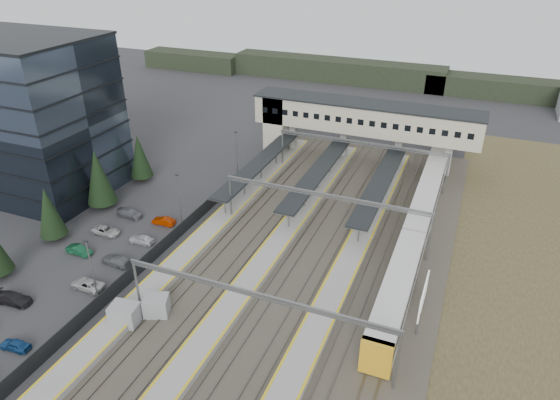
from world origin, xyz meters
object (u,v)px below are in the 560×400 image
at_px(office_building, 27,116).
at_px(footbridge, 349,119).
at_px(billboard, 423,297).
at_px(train, 424,207).
at_px(relay_cabin_far, 157,306).
at_px(relay_cabin_near, 125,315).

relative_size(office_building, footbridge, 0.60).
height_order(footbridge, billboard, footbridge).
height_order(office_building, train, office_building).
distance_m(relay_cabin_far, footbridge, 50.67).
height_order(relay_cabin_far, billboard, billboard).
distance_m(relay_cabin_near, footbridge, 53.48).
distance_m(relay_cabin_near, train, 43.65).
bearing_deg(office_building, relay_cabin_far, -28.66).
bearing_deg(billboard, train, 97.38).
distance_m(relay_cabin_near, billboard, 31.91).
relative_size(footbridge, billboard, 6.97).
xyz_separation_m(relay_cabin_near, billboard, (29.33, 12.39, 2.03)).
relative_size(office_building, relay_cabin_near, 7.47).
distance_m(office_building, train, 62.13).
xyz_separation_m(office_building, footbridge, (43.70, 30.00, -4.26)).
distance_m(relay_cabin_far, train, 40.29).
relative_size(office_building, relay_cabin_far, 7.51).
distance_m(train, billboard, 22.55).
distance_m(footbridge, billboard, 44.33).
bearing_deg(billboard, relay_cabin_far, -159.84).
bearing_deg(billboard, office_building, 171.24).
relative_size(footbridge, train, 0.63).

